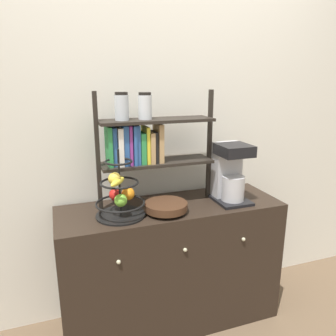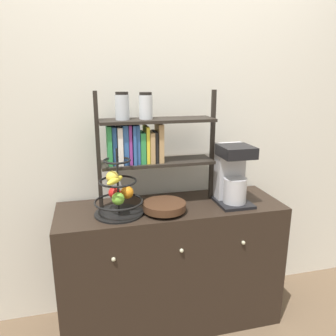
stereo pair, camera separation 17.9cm
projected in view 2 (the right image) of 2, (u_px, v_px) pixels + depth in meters
wall_back at (161, 124)px, 2.16m from camera, size 7.00×0.05×2.60m
sideboard at (171, 264)px, 2.14m from camera, size 1.39×0.48×0.83m
coffee_maker at (232, 174)px, 2.04m from camera, size 0.20×0.25×0.37m
fruit_stand at (118, 194)px, 1.87m from camera, size 0.29×0.29×0.39m
wooden_bowl at (164, 207)px, 1.92m from camera, size 0.25×0.25×0.06m
shelf_hutch at (142, 139)px, 1.95m from camera, size 0.73×0.20×0.70m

